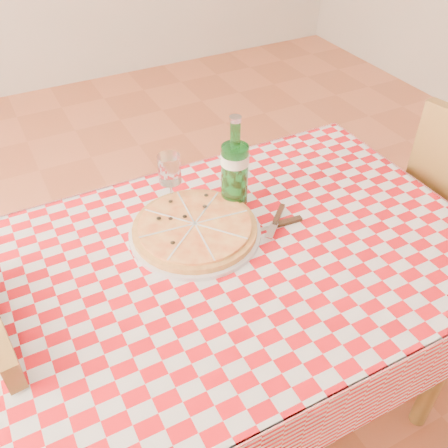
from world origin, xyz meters
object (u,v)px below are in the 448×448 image
object	(u,v)px
dining_table	(240,278)
water_bottle	(235,163)
wine_glass	(170,180)
pizza_plate	(195,228)

from	to	relation	value
dining_table	water_bottle	size ratio (longest dim) A/B	4.20
wine_glass	pizza_plate	bearing A→B (deg)	-89.61
pizza_plate	dining_table	bearing A→B (deg)	-57.62
dining_table	water_bottle	xyz separation A→B (m)	(0.08, 0.19, 0.24)
pizza_plate	water_bottle	xyz separation A→B (m)	(0.16, 0.07, 0.12)
dining_table	water_bottle	distance (m)	0.32
pizza_plate	wine_glass	distance (m)	0.17
pizza_plate	water_bottle	world-z (taller)	water_bottle
pizza_plate	wine_glass	bearing A→B (deg)	90.39
dining_table	wine_glass	xyz separation A→B (m)	(-0.08, 0.28, 0.18)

